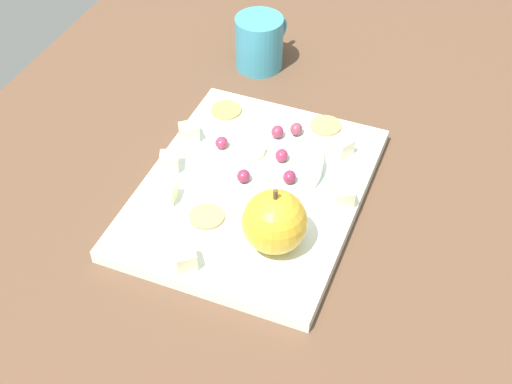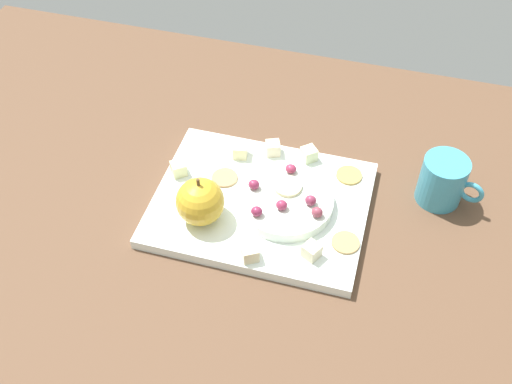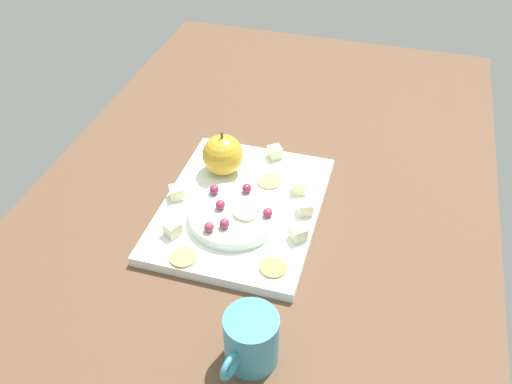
# 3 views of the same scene
# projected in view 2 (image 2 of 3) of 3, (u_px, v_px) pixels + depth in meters

# --- Properties ---
(table) EXTENTS (1.38, 0.83, 0.04)m
(table) POSITION_uv_depth(u_px,v_px,m) (240.00, 200.00, 1.04)
(table) COLOR brown
(table) RESTS_ON ground
(platter) EXTENTS (0.34, 0.27, 0.02)m
(platter) POSITION_uv_depth(u_px,v_px,m) (261.00, 204.00, 1.00)
(platter) COLOR white
(platter) RESTS_ON table
(serving_dish) EXTENTS (0.15, 0.15, 0.02)m
(serving_dish) POSITION_uv_depth(u_px,v_px,m) (286.00, 202.00, 0.98)
(serving_dish) COLOR white
(serving_dish) RESTS_ON platter
(apple_whole) EXTENTS (0.08, 0.08, 0.08)m
(apple_whole) POSITION_uv_depth(u_px,v_px,m) (200.00, 202.00, 0.94)
(apple_whole) COLOR gold
(apple_whole) RESTS_ON platter
(apple_stem) EXTENTS (0.01, 0.01, 0.01)m
(apple_stem) POSITION_uv_depth(u_px,v_px,m) (198.00, 182.00, 0.91)
(apple_stem) COLOR brown
(apple_stem) RESTS_ON apple_whole
(cheese_cube_0) EXTENTS (0.03, 0.03, 0.02)m
(cheese_cube_0) POSITION_uv_depth(u_px,v_px,m) (312.00, 251.00, 0.91)
(cheese_cube_0) COLOR beige
(cheese_cube_0) RESTS_ON platter
(cheese_cube_1) EXTENTS (0.03, 0.03, 0.02)m
(cheese_cube_1) POSITION_uv_depth(u_px,v_px,m) (273.00, 148.00, 1.06)
(cheese_cube_1) COLOR beige
(cheese_cube_1) RESTS_ON platter
(cheese_cube_2) EXTENTS (0.03, 0.03, 0.02)m
(cheese_cube_2) POSITION_uv_depth(u_px,v_px,m) (179.00, 167.00, 1.03)
(cheese_cube_2) COLOR beige
(cheese_cube_2) RESTS_ON platter
(cheese_cube_3) EXTENTS (0.03, 0.03, 0.02)m
(cheese_cube_3) POSITION_uv_depth(u_px,v_px,m) (240.00, 151.00, 1.06)
(cheese_cube_3) COLOR beige
(cheese_cube_3) RESTS_ON platter
(cheese_cube_4) EXTENTS (0.03, 0.03, 0.02)m
(cheese_cube_4) POSITION_uv_depth(u_px,v_px,m) (309.00, 154.00, 1.05)
(cheese_cube_4) COLOR beige
(cheese_cube_4) RESTS_ON platter
(cheese_cube_5) EXTENTS (0.03, 0.03, 0.02)m
(cheese_cube_5) POSITION_uv_depth(u_px,v_px,m) (250.00, 253.00, 0.91)
(cheese_cube_5) COLOR beige
(cheese_cube_5) RESTS_ON platter
(cracker_0) EXTENTS (0.04, 0.04, 0.00)m
(cracker_0) POSITION_uv_depth(u_px,v_px,m) (225.00, 178.00, 1.03)
(cracker_0) COLOR tan
(cracker_0) RESTS_ON platter
(cracker_1) EXTENTS (0.04, 0.04, 0.00)m
(cracker_1) POSITION_uv_depth(u_px,v_px,m) (349.00, 175.00, 1.03)
(cracker_1) COLOR tan
(cracker_1) RESTS_ON platter
(cracker_2) EXTENTS (0.04, 0.04, 0.00)m
(cracker_2) POSITION_uv_depth(u_px,v_px,m) (346.00, 243.00, 0.93)
(cracker_2) COLOR tan
(cracker_2) RESTS_ON platter
(grape_0) EXTENTS (0.02, 0.02, 0.02)m
(grape_0) POSITION_uv_depth(u_px,v_px,m) (254.00, 185.00, 0.98)
(grape_0) COLOR #852849
(grape_0) RESTS_ON serving_dish
(grape_1) EXTENTS (0.02, 0.02, 0.01)m
(grape_1) POSITION_uv_depth(u_px,v_px,m) (291.00, 169.00, 1.01)
(grape_1) COLOR #992E4D
(grape_1) RESTS_ON serving_dish
(grape_2) EXTENTS (0.02, 0.02, 0.02)m
(grape_2) POSITION_uv_depth(u_px,v_px,m) (257.00, 211.00, 0.94)
(grape_2) COLOR #832747
(grape_2) RESTS_ON serving_dish
(grape_3) EXTENTS (0.02, 0.02, 0.02)m
(grape_3) POSITION_uv_depth(u_px,v_px,m) (317.00, 212.00, 0.94)
(grape_3) COLOR #8A3B4B
(grape_3) RESTS_ON serving_dish
(grape_4) EXTENTS (0.02, 0.02, 0.02)m
(grape_4) POSITION_uv_depth(u_px,v_px,m) (311.00, 200.00, 0.96)
(grape_4) COLOR #89314C
(grape_4) RESTS_ON serving_dish
(grape_5) EXTENTS (0.02, 0.02, 0.02)m
(grape_5) POSITION_uv_depth(u_px,v_px,m) (282.00, 205.00, 0.95)
(grape_5) COLOR #942C4C
(grape_5) RESTS_ON serving_dish
(apple_slice_0) EXTENTS (0.04, 0.04, 0.01)m
(apple_slice_0) POSITION_uv_depth(u_px,v_px,m) (287.00, 188.00, 0.98)
(apple_slice_0) COLOR beige
(apple_slice_0) RESTS_ON serving_dish
(cup) EXTENTS (0.10, 0.07, 0.08)m
(cup) POSITION_uv_depth(u_px,v_px,m) (443.00, 181.00, 0.99)
(cup) COLOR #3E9AB8
(cup) RESTS_ON table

